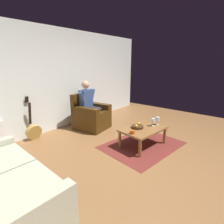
{
  "coord_description": "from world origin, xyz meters",
  "views": [
    {
      "loc": [
        2.85,
        1.36,
        1.76
      ],
      "look_at": [
        -0.16,
        -1.12,
        0.64
      ],
      "focal_mm": 28.18,
      "sensor_mm": 36.0,
      "label": 1
    }
  ],
  "objects_px": {
    "guitar": "(34,130)",
    "person_seated": "(89,103)",
    "coffee_table": "(143,130)",
    "wine_glass_near": "(153,121)",
    "fruit_bowl": "(137,126)",
    "candle_jar": "(132,132)",
    "wine_glass_far": "(158,120)",
    "armchair": "(91,116)"
  },
  "relations": [
    {
      "from": "wine_glass_near",
      "to": "candle_jar",
      "type": "bearing_deg",
      "value": -9.67
    },
    {
      "from": "wine_glass_near",
      "to": "fruit_bowl",
      "type": "relative_size",
      "value": 0.68
    },
    {
      "from": "person_seated",
      "to": "candle_jar",
      "type": "relative_size",
      "value": 13.76
    },
    {
      "from": "armchair",
      "to": "wine_glass_near",
      "type": "bearing_deg",
      "value": 88.75
    },
    {
      "from": "wine_glass_far",
      "to": "fruit_bowl",
      "type": "distance_m",
      "value": 0.52
    },
    {
      "from": "person_seated",
      "to": "coffee_table",
      "type": "distance_m",
      "value": 1.7
    },
    {
      "from": "coffee_table",
      "to": "wine_glass_near",
      "type": "bearing_deg",
      "value": 157.94
    },
    {
      "from": "person_seated",
      "to": "guitar",
      "type": "xyz_separation_m",
      "value": [
        1.36,
        -0.47,
        -0.47
      ]
    },
    {
      "from": "fruit_bowl",
      "to": "candle_jar",
      "type": "bearing_deg",
      "value": 14.97
    },
    {
      "from": "armchair",
      "to": "candle_jar",
      "type": "xyz_separation_m",
      "value": [
        0.43,
        1.62,
        0.1
      ]
    },
    {
      "from": "wine_glass_near",
      "to": "wine_glass_far",
      "type": "height_order",
      "value": "wine_glass_far"
    },
    {
      "from": "wine_glass_near",
      "to": "wine_glass_far",
      "type": "relative_size",
      "value": 0.98
    },
    {
      "from": "armchair",
      "to": "person_seated",
      "type": "distance_m",
      "value": 0.36
    },
    {
      "from": "person_seated",
      "to": "candle_jar",
      "type": "height_order",
      "value": "person_seated"
    },
    {
      "from": "person_seated",
      "to": "coffee_table",
      "type": "xyz_separation_m",
      "value": [
        0.02,
        1.66,
        -0.35
      ]
    },
    {
      "from": "armchair",
      "to": "wine_glass_far",
      "type": "distance_m",
      "value": 1.81
    },
    {
      "from": "guitar",
      "to": "person_seated",
      "type": "bearing_deg",
      "value": 161.04
    },
    {
      "from": "coffee_table",
      "to": "candle_jar",
      "type": "distance_m",
      "value": 0.41
    },
    {
      "from": "armchair",
      "to": "candle_jar",
      "type": "height_order",
      "value": "armchair"
    },
    {
      "from": "guitar",
      "to": "candle_jar",
      "type": "xyz_separation_m",
      "value": [
        -0.93,
        2.12,
        0.21
      ]
    },
    {
      "from": "wine_glass_near",
      "to": "guitar",
      "type": "bearing_deg",
      "value": -54.64
    },
    {
      "from": "fruit_bowl",
      "to": "candle_jar",
      "type": "xyz_separation_m",
      "value": [
        0.33,
        0.09,
        0.0
      ]
    },
    {
      "from": "person_seated",
      "to": "wine_glass_near",
      "type": "bearing_deg",
      "value": 88.77
    },
    {
      "from": "fruit_bowl",
      "to": "candle_jar",
      "type": "relative_size",
      "value": 2.73
    },
    {
      "from": "wine_glass_far",
      "to": "fruit_bowl",
      "type": "relative_size",
      "value": 0.7
    },
    {
      "from": "wine_glass_near",
      "to": "wine_glass_far",
      "type": "xyz_separation_m",
      "value": [
        -0.14,
        0.04,
        0.0
      ]
    },
    {
      "from": "guitar",
      "to": "wine_glass_near",
      "type": "height_order",
      "value": "guitar"
    },
    {
      "from": "person_seated",
      "to": "candle_jar",
      "type": "xyz_separation_m",
      "value": [
        0.42,
        1.65,
        -0.26
      ]
    },
    {
      "from": "person_seated",
      "to": "guitar",
      "type": "bearing_deg",
      "value": -27.36
    },
    {
      "from": "person_seated",
      "to": "guitar",
      "type": "relative_size",
      "value": 1.27
    },
    {
      "from": "person_seated",
      "to": "wine_glass_near",
      "type": "distance_m",
      "value": 1.78
    },
    {
      "from": "guitar",
      "to": "wine_glass_near",
      "type": "relative_size",
      "value": 5.83
    },
    {
      "from": "armchair",
      "to": "coffee_table",
      "type": "height_order",
      "value": "armchair"
    },
    {
      "from": "armchair",
      "to": "coffee_table",
      "type": "xyz_separation_m",
      "value": [
        0.03,
        1.63,
        0.01
      ]
    },
    {
      "from": "wine_glass_near",
      "to": "fruit_bowl",
      "type": "height_order",
      "value": "wine_glass_near"
    },
    {
      "from": "coffee_table",
      "to": "candle_jar",
      "type": "bearing_deg",
      "value": -1.58
    },
    {
      "from": "person_seated",
      "to": "candle_jar",
      "type": "bearing_deg",
      "value": 67.18
    },
    {
      "from": "wine_glass_near",
      "to": "wine_glass_far",
      "type": "distance_m",
      "value": 0.15
    },
    {
      "from": "coffee_table",
      "to": "guitar",
      "type": "distance_m",
      "value": 2.52
    },
    {
      "from": "armchair",
      "to": "fruit_bowl",
      "type": "relative_size",
      "value": 3.72
    },
    {
      "from": "coffee_table",
      "to": "wine_glass_near",
      "type": "height_order",
      "value": "wine_glass_near"
    },
    {
      "from": "coffee_table",
      "to": "wine_glass_near",
      "type": "relative_size",
      "value": 6.01
    }
  ]
}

